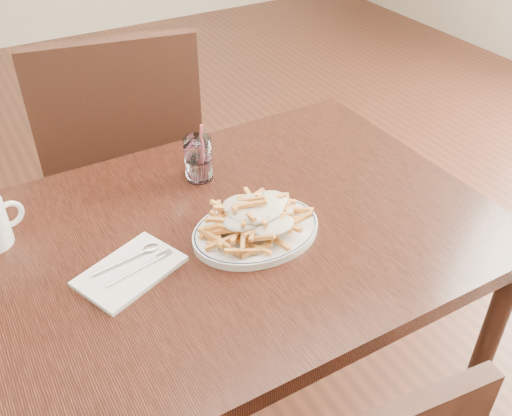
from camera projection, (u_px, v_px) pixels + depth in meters
table at (219, 259)px, 1.27m from camera, size 1.20×0.80×0.75m
chair_far at (123, 162)px, 1.80m from camera, size 0.54×0.54×1.00m
fries_plate at (256, 231)px, 1.21m from camera, size 0.31×0.28×0.02m
loaded_fries at (256, 214)px, 1.18m from camera, size 0.23×0.18×0.07m
napkin at (130, 271)px, 1.12m from camera, size 0.23×0.19×0.01m
cutlery at (128, 267)px, 1.12m from camera, size 0.17×0.09×0.01m
water_glass at (198, 161)px, 1.37m from camera, size 0.07×0.07×0.15m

